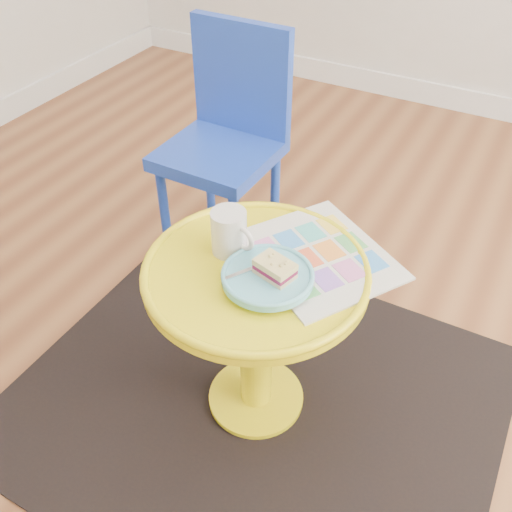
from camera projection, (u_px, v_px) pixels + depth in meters
The scene contains 10 objects.
floor at pixel (292, 374), 1.69m from camera, with size 4.00×4.00×0.00m, color brown.
room_walls at pixel (195, 136), 2.69m from camera, with size 4.00×4.00×4.00m.
rug at pixel (256, 399), 1.62m from camera, with size 1.30×1.10×0.01m, color black.
side_table at pixel (256, 312), 1.39m from camera, with size 0.52×0.52×0.50m.
chair at pixel (228, 133), 1.88m from camera, with size 0.36×0.36×0.79m.
newspaper at pixel (318, 256), 1.34m from camera, with size 0.35×0.29×0.01m, color silver.
mug at pixel (230, 231), 1.32m from camera, with size 0.12×0.08×0.11m.
plate at pixel (268, 277), 1.25m from camera, with size 0.20×0.20×0.02m.
cake_slice at pixel (275, 269), 1.23m from camera, with size 0.10×0.08×0.04m.
fork at pixel (255, 268), 1.26m from camera, with size 0.09×0.13×0.00m.
Camera 1 is at (0.42, -0.99, 1.36)m, focal length 40.00 mm.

